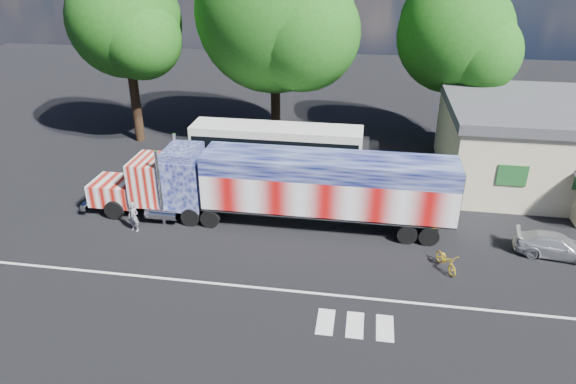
# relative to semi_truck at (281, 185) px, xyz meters

# --- Properties ---
(ground) EXTENTS (100.00, 100.00, 0.00)m
(ground) POSITION_rel_semi_truck_xyz_m (0.41, -3.06, -2.23)
(ground) COLOR black
(lane_markings) EXTENTS (30.00, 2.67, 0.01)m
(lane_markings) POSITION_rel_semi_truck_xyz_m (2.12, -6.83, -2.22)
(lane_markings) COLOR silver
(lane_markings) RESTS_ON ground
(semi_truck) EXTENTS (20.32, 3.21, 4.33)m
(semi_truck) POSITION_rel_semi_truck_xyz_m (0.00, 0.00, 0.00)
(semi_truck) COLOR black
(semi_truck) RESTS_ON ground
(coach_bus) EXTENTS (11.12, 2.59, 3.23)m
(coach_bus) POSITION_rel_semi_truck_xyz_m (-1.41, 6.53, -0.55)
(coach_bus) COLOR silver
(coach_bus) RESTS_ON ground
(parked_car) EXTENTS (4.02, 2.10, 1.11)m
(parked_car) POSITION_rel_semi_truck_xyz_m (13.91, -1.15, -1.67)
(parked_car) COLOR #B2B3B7
(parked_car) RESTS_ON ground
(woman) EXTENTS (0.68, 0.51, 1.67)m
(woman) POSITION_rel_semi_truck_xyz_m (-7.56, -2.15, -1.40)
(woman) COLOR slate
(woman) RESTS_ON ground
(bicycle) EXTENTS (1.25, 1.87, 0.93)m
(bicycle) POSITION_rel_semi_truck_xyz_m (8.47, -3.21, -1.76)
(bicycle) COLOR gold
(bicycle) RESTS_ON ground
(tree_n_mid) EXTENTS (11.64, 11.08, 14.99)m
(tree_n_mid) POSITION_rel_semi_truck_xyz_m (-2.37, 12.46, 7.17)
(tree_n_mid) COLOR black
(tree_n_mid) RESTS_ON ground
(tree_nw_a) EXTENTS (8.35, 7.95, 12.89)m
(tree_nw_a) POSITION_rel_semi_truck_xyz_m (-12.83, 10.89, 6.62)
(tree_nw_a) COLOR black
(tree_nw_a) RESTS_ON ground
(tree_ne_a) EXTENTS (8.48, 8.08, 12.01)m
(tree_ne_a) POSITION_rel_semi_truck_xyz_m (10.14, 14.14, 5.69)
(tree_ne_a) COLOR black
(tree_ne_a) RESTS_ON ground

